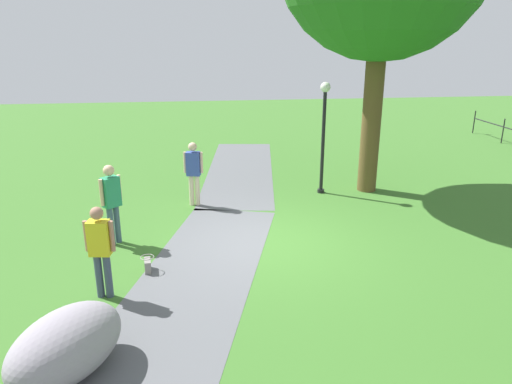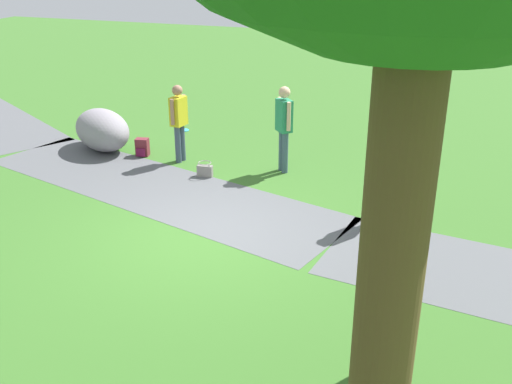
{
  "view_description": "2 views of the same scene",
  "coord_description": "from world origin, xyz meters",
  "px_view_note": "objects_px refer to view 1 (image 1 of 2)",
  "views": [
    {
      "loc": [
        9.68,
        -1.43,
        4.44
      ],
      "look_at": [
        0.43,
        -0.26,
        1.34
      ],
      "focal_mm": 33.36,
      "sensor_mm": 36.0,
      "label": 1
    },
    {
      "loc": [
        -3.71,
        7.87,
        4.49
      ],
      "look_at": [
        -0.97,
        0.13,
        0.99
      ],
      "focal_mm": 41.51,
      "sensor_mm": 36.0,
      "label": 2
    }
  ],
  "objects_px": {
    "lawn_boulder": "(66,345)",
    "backpack_by_boulder": "(92,318)",
    "lamp_post": "(324,125)",
    "passerby_on_path": "(194,169)",
    "handbag_on_grass": "(148,264)",
    "man_near_boulder": "(111,198)",
    "woman_with_handbag": "(100,246)"
  },
  "relations": [
    {
      "from": "man_near_boulder",
      "to": "passerby_on_path",
      "type": "height_order",
      "value": "man_near_boulder"
    },
    {
      "from": "lawn_boulder",
      "to": "passerby_on_path",
      "type": "bearing_deg",
      "value": 165.42
    },
    {
      "from": "lamp_post",
      "to": "woman_with_handbag",
      "type": "distance_m",
      "value": 7.5
    },
    {
      "from": "lamp_post",
      "to": "lawn_boulder",
      "type": "xyz_separation_m",
      "value": [
        7.27,
        -5.42,
        -1.52
      ]
    },
    {
      "from": "handbag_on_grass",
      "to": "passerby_on_path",
      "type": "bearing_deg",
      "value": 165.9
    },
    {
      "from": "lamp_post",
      "to": "man_near_boulder",
      "type": "distance_m",
      "value": 6.26
    },
    {
      "from": "handbag_on_grass",
      "to": "lawn_boulder",
      "type": "bearing_deg",
      "value": -15.19
    },
    {
      "from": "lamp_post",
      "to": "passerby_on_path",
      "type": "distance_m",
      "value": 3.86
    },
    {
      "from": "backpack_by_boulder",
      "to": "lamp_post",
      "type": "bearing_deg",
      "value": 139.31
    },
    {
      "from": "passerby_on_path",
      "to": "handbag_on_grass",
      "type": "relative_size",
      "value": 5.26
    },
    {
      "from": "backpack_by_boulder",
      "to": "man_near_boulder",
      "type": "bearing_deg",
      "value": -177.76
    },
    {
      "from": "man_near_boulder",
      "to": "handbag_on_grass",
      "type": "xyz_separation_m",
      "value": [
        1.43,
        0.83,
        -0.92
      ]
    },
    {
      "from": "lamp_post",
      "to": "woman_with_handbag",
      "type": "xyz_separation_m",
      "value": [
        5.22,
        -5.29,
        -1.01
      ]
    },
    {
      "from": "man_near_boulder",
      "to": "lawn_boulder",
      "type": "bearing_deg",
      "value": 0.49
    },
    {
      "from": "man_near_boulder",
      "to": "backpack_by_boulder",
      "type": "height_order",
      "value": "man_near_boulder"
    },
    {
      "from": "woman_with_handbag",
      "to": "backpack_by_boulder",
      "type": "bearing_deg",
      "value": -2.24
    },
    {
      "from": "man_near_boulder",
      "to": "passerby_on_path",
      "type": "distance_m",
      "value": 2.91
    },
    {
      "from": "woman_with_handbag",
      "to": "backpack_by_boulder",
      "type": "xyz_separation_m",
      "value": [
        0.97,
        -0.04,
        -0.79
      ]
    },
    {
      "from": "woman_with_handbag",
      "to": "handbag_on_grass",
      "type": "relative_size",
      "value": 5.13
    },
    {
      "from": "woman_with_handbag",
      "to": "lawn_boulder",
      "type": "bearing_deg",
      "value": -3.63
    },
    {
      "from": "lamp_post",
      "to": "man_near_boulder",
      "type": "bearing_deg",
      "value": -61.88
    },
    {
      "from": "passerby_on_path",
      "to": "backpack_by_boulder",
      "type": "xyz_separation_m",
      "value": [
        5.59,
        -1.64,
        -0.82
      ]
    },
    {
      "from": "man_near_boulder",
      "to": "handbag_on_grass",
      "type": "distance_m",
      "value": 1.89
    },
    {
      "from": "lawn_boulder",
      "to": "backpack_by_boulder",
      "type": "relative_size",
      "value": 5.15
    },
    {
      "from": "woman_with_handbag",
      "to": "passerby_on_path",
      "type": "relative_size",
      "value": 0.97
    },
    {
      "from": "woman_with_handbag",
      "to": "backpack_by_boulder",
      "type": "relative_size",
      "value": 4.24
    },
    {
      "from": "lawn_boulder",
      "to": "passerby_on_path",
      "type": "distance_m",
      "value": 6.9
    },
    {
      "from": "lawn_boulder",
      "to": "man_near_boulder",
      "type": "xyz_separation_m",
      "value": [
        -4.35,
        -0.04,
        0.59
      ]
    },
    {
      "from": "woman_with_handbag",
      "to": "passerby_on_path",
      "type": "xyz_separation_m",
      "value": [
        -4.61,
        1.6,
        0.03
      ]
    },
    {
      "from": "passerby_on_path",
      "to": "backpack_by_boulder",
      "type": "height_order",
      "value": "passerby_on_path"
    },
    {
      "from": "handbag_on_grass",
      "to": "woman_with_handbag",
      "type": "bearing_deg",
      "value": -37.08
    },
    {
      "from": "lawn_boulder",
      "to": "handbag_on_grass",
      "type": "distance_m",
      "value": 3.05
    }
  ]
}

